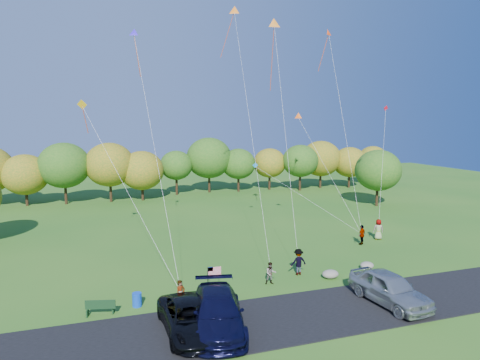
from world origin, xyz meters
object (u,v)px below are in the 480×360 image
(flyer_c, at_px, (298,262))
(flyer_e, at_px, (378,229))
(flyer_b, at_px, (271,273))
(minivan_navy, at_px, (218,312))
(flyer_a, at_px, (181,294))
(park_bench, at_px, (100,307))
(minivan_dark, at_px, (190,318))
(trash_barrel, at_px, (137,300))
(minivan_silver, at_px, (389,288))
(flyer_d, at_px, (362,235))

(flyer_c, distance_m, flyer_e, 12.93)
(flyer_b, distance_m, flyer_c, 2.83)
(minivan_navy, distance_m, flyer_a, 3.58)
(flyer_a, distance_m, park_bench, 4.61)
(minivan_dark, distance_m, flyer_c, 11.13)
(flyer_a, xyz_separation_m, flyer_b, (6.57, 1.82, -0.10))
(minivan_navy, distance_m, trash_barrel, 5.86)
(minivan_silver, xyz_separation_m, flyer_e, (8.40, 12.50, -0.06))
(minivan_dark, distance_m, flyer_b, 8.38)
(flyer_d, bearing_deg, minivan_silver, 34.53)
(minivan_navy, bearing_deg, park_bench, 158.62)
(flyer_d, relative_size, trash_barrel, 2.16)
(minivan_dark, height_order, flyer_e, flyer_e)
(minivan_navy, bearing_deg, flyer_b, 55.84)
(park_bench, bearing_deg, minivan_silver, 1.04)
(minivan_dark, xyz_separation_m, park_bench, (-4.45, 3.72, -0.36))
(flyer_e, xyz_separation_m, park_bench, (-25.15, -8.50, -0.46))
(flyer_a, relative_size, flyer_c, 0.90)
(flyer_c, bearing_deg, minivan_dark, 32.72)
(minivan_dark, distance_m, flyer_a, 3.23)
(minivan_silver, bearing_deg, park_bench, 160.77)
(flyer_e, height_order, park_bench, flyer_e)
(minivan_silver, relative_size, flyer_c, 2.93)
(flyer_d, height_order, trash_barrel, flyer_d)
(flyer_a, bearing_deg, minivan_dark, -124.57)
(flyer_c, height_order, flyer_e, same)
(minivan_navy, xyz_separation_m, park_bench, (-5.95, 3.80, -0.50))
(trash_barrel, bearing_deg, flyer_e, 18.96)
(minivan_dark, relative_size, flyer_d, 3.20)
(minivan_navy, height_order, park_bench, minivan_navy)
(flyer_a, bearing_deg, flyer_d, -8.60)
(flyer_d, bearing_deg, flyer_b, -0.06)
(minivan_silver, height_order, flyer_a, minivan_silver)
(minivan_dark, relative_size, flyer_a, 3.35)
(minivan_silver, relative_size, flyer_e, 2.93)
(minivan_dark, height_order, flyer_a, flyer_a)
(minivan_dark, height_order, minivan_navy, minivan_navy)
(trash_barrel, bearing_deg, flyer_b, 4.68)
(park_bench, distance_m, trash_barrel, 2.19)
(flyer_c, relative_size, park_bench, 1.14)
(minivan_silver, xyz_separation_m, flyer_c, (-2.99, 6.38, -0.06))
(minivan_silver, relative_size, flyer_b, 3.68)
(flyer_b, relative_size, flyer_c, 0.80)
(minivan_silver, distance_m, flyer_a, 12.67)
(minivan_silver, bearing_deg, minivan_dark, 172.91)
(minivan_navy, distance_m, park_bench, 7.08)
(flyer_c, bearing_deg, minivan_silver, 114.54)
(minivan_navy, xyz_separation_m, flyer_c, (7.80, 6.18, -0.04))
(minivan_silver, xyz_separation_m, flyer_d, (5.91, 11.50, -0.12))
(minivan_navy, height_order, flyer_c, minivan_navy)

